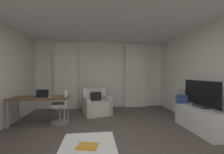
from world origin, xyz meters
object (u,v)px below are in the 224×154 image
(armchair, at_px, (97,105))
(handbag_primary, at_px, (182,99))
(desk, at_px, (40,99))
(tv_flatscreen, at_px, (201,95))
(tv_console, at_px, (200,119))
(desk_chair, at_px, (62,109))
(laptop, at_px, (44,96))
(magazine_open, at_px, (87,146))

(armchair, height_order, handbag_primary, handbag_primary)
(desk, relative_size, tv_flatscreen, 1.34)
(desk, xyz_separation_m, tv_console, (3.89, -0.90, -0.39))
(handbag_primary, bearing_deg, desk_chair, 171.76)
(desk_chair, height_order, laptop, laptop)
(armchair, relative_size, desk, 0.70)
(magazine_open, xyz_separation_m, tv_console, (2.55, 1.10, -0.09))
(desk_chair, bearing_deg, armchair, 38.30)
(desk, distance_m, handbag_primary, 3.78)
(desk, distance_m, magazine_open, 2.42)
(desk, bearing_deg, desk_chair, 5.82)
(armchair, distance_m, laptop, 1.72)
(desk_chair, distance_m, magazine_open, 2.20)
(desk_chair, height_order, magazine_open, desk_chair)
(armchair, bearing_deg, desk, -151.37)
(armchair, height_order, desk, armchair)
(desk_chair, bearing_deg, tv_flatscreen, -16.06)
(magazine_open, relative_size, handbag_primary, 0.86)
(tv_flatscreen, bearing_deg, tv_console, 90.00)
(desk_chair, height_order, tv_flatscreen, tv_flatscreen)
(armchair, height_order, laptop, laptop)
(armchair, relative_size, tv_flatscreen, 0.94)
(desk_chair, height_order, tv_console, desk_chair)
(tv_flatscreen, bearing_deg, desk_chair, 163.94)
(magazine_open, xyz_separation_m, tv_flatscreen, (2.55, 1.08, 0.49))
(desk, bearing_deg, laptop, -38.90)
(tv_console, height_order, tv_flatscreen, tv_flatscreen)
(handbag_primary, bearing_deg, tv_flatscreen, -75.14)
(desk, height_order, tv_console, desk)
(desk, relative_size, handbag_primary, 3.89)
(tv_flatscreen, bearing_deg, armchair, 144.18)
(handbag_primary, bearing_deg, laptop, 175.14)
(tv_console, bearing_deg, magazine_open, -156.74)
(armchair, height_order, magazine_open, armchair)
(armchair, height_order, tv_console, armchair)
(laptop, bearing_deg, tv_console, -11.90)
(desk, relative_size, tv_console, 1.13)
(tv_flatscreen, height_order, handbag_primary, tv_flatscreen)
(laptop, height_order, tv_flatscreen, tv_flatscreen)
(laptop, bearing_deg, armchair, 34.03)
(magazine_open, height_order, handbag_primary, handbag_primary)
(desk_chair, xyz_separation_m, laptop, (-0.40, -0.16, 0.38))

